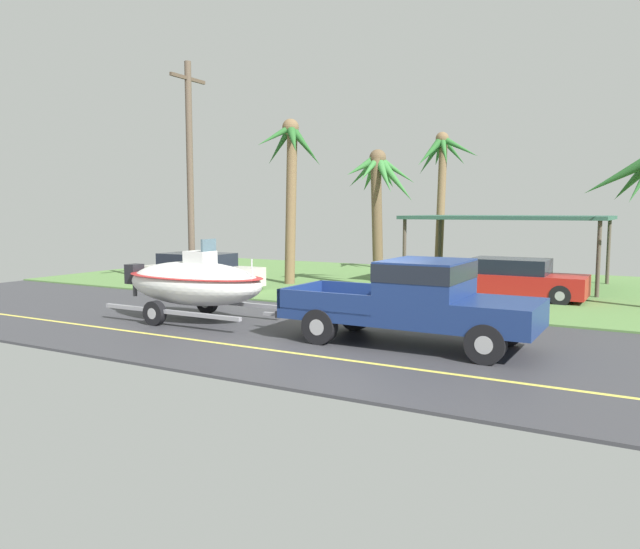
% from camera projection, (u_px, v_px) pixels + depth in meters
% --- Properties ---
extents(ground, '(36.00, 22.00, 0.11)m').
position_uv_depth(ground, '(466.00, 297.00, 21.30)').
color(ground, '#38383D').
extents(pickup_truck_towing, '(5.87, 2.14, 1.91)m').
position_uv_depth(pickup_truck_towing, '(424.00, 299.00, 13.38)').
color(pickup_truck_towing, navy).
rests_on(pickup_truck_towing, ground).
extents(boat_on_trailer, '(5.59, 2.34, 2.24)m').
position_uv_depth(boat_on_trailer, '(194.00, 283.00, 16.56)').
color(boat_on_trailer, gray).
rests_on(boat_on_trailer, ground).
extents(parked_sedan_near, '(4.56, 1.94, 1.38)m').
position_uv_depth(parked_sedan_near, '(201.00, 272.00, 23.12)').
color(parked_sedan_near, beige).
rests_on(parked_sedan_near, ground).
extents(parked_sedan_far, '(4.43, 1.88, 1.38)m').
position_uv_depth(parked_sedan_far, '(515.00, 280.00, 20.55)').
color(parked_sedan_far, '#B21E19').
rests_on(parked_sedan_far, ground).
extents(carport_awning, '(7.48, 4.85, 2.79)m').
position_uv_depth(carport_awning, '(508.00, 219.00, 24.07)').
color(carport_awning, '#4C4238').
rests_on(carport_awning, ground).
extents(palm_tree_near_left, '(2.94, 2.98, 5.31)m').
position_uv_depth(palm_tree_near_left, '(379.00, 185.00, 23.31)').
color(palm_tree_near_left, brown).
rests_on(palm_tree_near_left, ground).
extents(palm_tree_near_right, '(3.11, 2.91, 6.54)m').
position_uv_depth(palm_tree_near_right, '(441.00, 171.00, 27.78)').
color(palm_tree_near_right, brown).
rests_on(palm_tree_near_right, ground).
extents(palm_tree_mid, '(2.54, 2.88, 6.60)m').
position_uv_depth(palm_tree_mid, '(292.00, 166.00, 24.26)').
color(palm_tree_mid, brown).
rests_on(palm_tree_mid, ground).
extents(utility_pole, '(0.24, 1.80, 8.33)m').
position_uv_depth(utility_pole, '(190.00, 174.00, 22.33)').
color(utility_pole, brown).
rests_on(utility_pole, ground).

